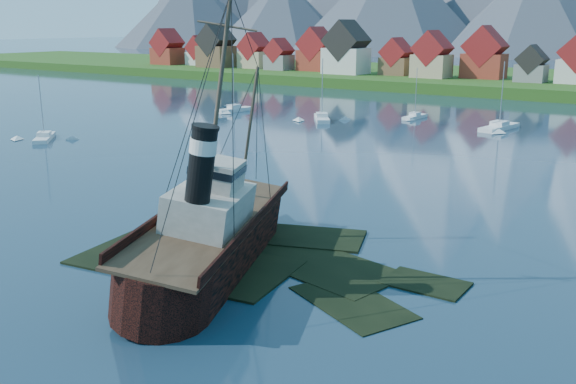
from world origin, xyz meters
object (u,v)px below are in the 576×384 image
Objects in this scene: sailboat_b at (234,110)px; sailboat_f at (415,117)px; tugboat_wreck at (218,231)px; sailboat_e at (499,128)px; sailboat_a at (45,138)px; sailboat_c at (322,119)px.

sailboat_b is 39.41m from sailboat_f.
tugboat_wreck is at bearing -41.84° from sailboat_b.
sailboat_a is at bearing -128.25° from sailboat_e.
sailboat_a is at bearing -121.09° from sailboat_f.
tugboat_wreck is 2.21× the size of sailboat_c.
tugboat_wreck is 2.21× the size of sailboat_e.
sailboat_c is (-34.28, 72.91, -2.55)m from tugboat_wreck.
sailboat_b is at bearing 106.18° from tugboat_wreck.
sailboat_b is at bearing 143.74° from sailboat_c.
sailboat_a is at bearing -85.20° from sailboat_b.
sailboat_c is 19.43m from sailboat_f.
sailboat_e is (32.98, 8.55, -0.01)m from sailboat_c.
sailboat_b reaches higher than sailboat_c.
sailboat_c is at bearing -133.57° from sailboat_f.
sailboat_a is 52.65m from sailboat_c.
sailboat_a is 0.87× the size of sailboat_c.
sailboat_c is 1.20× the size of sailboat_f.
sailboat_b is at bearing 39.93° from sailboat_a.
tugboat_wreck is at bearing -69.02° from sailboat_a.
sailboat_c is (22.86, -0.32, -0.02)m from sailboat_b.
sailboat_e reaches higher than sailboat_f.
sailboat_f is at bearing 6.44° from sailboat_c.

